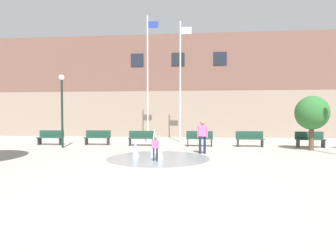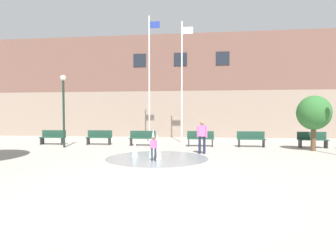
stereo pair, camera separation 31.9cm
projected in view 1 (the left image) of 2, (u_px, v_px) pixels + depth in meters
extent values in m
plane|color=#9E998E|center=(149.00, 185.00, 6.87)|extent=(100.00, 100.00, 0.00)
cube|color=gray|center=(179.00, 114.00, 25.26)|extent=(36.00, 6.00, 3.94)
cube|color=brown|center=(180.00, 69.00, 25.09)|extent=(36.00, 6.00, 4.82)
cube|color=#1E232D|center=(137.00, 60.00, 22.38)|extent=(1.10, 0.06, 1.10)
cube|color=#1E232D|center=(178.00, 59.00, 22.07)|extent=(1.10, 0.06, 1.10)
cube|color=#1E232D|center=(220.00, 59.00, 21.77)|extent=(1.10, 0.06, 1.10)
cylinder|color=gray|center=(158.00, 158.00, 11.37)|extent=(4.42, 4.42, 0.01)
cone|color=silver|center=(136.00, 149.00, 11.78)|extent=(0.31, 0.31, 0.70)
cone|color=silver|center=(154.00, 143.00, 11.44)|extent=(0.40, 0.40, 1.27)
cone|color=silver|center=(159.00, 147.00, 10.99)|extent=(0.37, 0.37, 1.04)
cube|color=#28282D|center=(40.00, 141.00, 16.49)|extent=(0.06, 0.40, 0.44)
cube|color=#28282D|center=(61.00, 142.00, 16.37)|extent=(0.06, 0.40, 0.44)
cube|color=#1E4233|center=(50.00, 138.00, 16.42)|extent=(1.60, 0.44, 0.05)
cube|color=#1E4233|center=(52.00, 134.00, 16.61)|extent=(1.60, 0.04, 0.42)
cube|color=#28282D|center=(86.00, 141.00, 16.47)|extent=(0.06, 0.40, 0.44)
cube|color=#28282D|center=(108.00, 142.00, 16.35)|extent=(0.06, 0.40, 0.44)
cube|color=#1E4233|center=(97.00, 138.00, 16.40)|extent=(1.60, 0.44, 0.05)
cube|color=#1E4233|center=(98.00, 134.00, 16.59)|extent=(1.60, 0.04, 0.42)
cube|color=#28282D|center=(130.00, 142.00, 16.00)|extent=(0.06, 0.40, 0.44)
cube|color=#28282D|center=(153.00, 142.00, 15.88)|extent=(0.06, 0.40, 0.44)
cube|color=#1E4233|center=(141.00, 138.00, 15.93)|extent=(1.60, 0.44, 0.05)
cube|color=#1E4233|center=(142.00, 134.00, 16.12)|extent=(1.60, 0.04, 0.42)
cube|color=#28282D|center=(188.00, 143.00, 15.72)|extent=(0.06, 0.40, 0.44)
cube|color=#28282D|center=(211.00, 143.00, 15.60)|extent=(0.06, 0.40, 0.44)
cube|color=#1E4233|center=(200.00, 139.00, 15.65)|extent=(1.60, 0.44, 0.05)
cube|color=#1E4233|center=(200.00, 134.00, 15.84)|extent=(1.60, 0.04, 0.42)
cube|color=#28282D|center=(238.00, 143.00, 15.50)|extent=(0.06, 0.40, 0.44)
cube|color=#28282D|center=(262.00, 143.00, 15.38)|extent=(0.06, 0.40, 0.44)
cube|color=#1E4233|center=(250.00, 139.00, 15.43)|extent=(1.60, 0.44, 0.05)
cube|color=#1E4233|center=(249.00, 135.00, 15.62)|extent=(1.60, 0.04, 0.42)
cube|color=#28282D|center=(298.00, 144.00, 15.15)|extent=(0.06, 0.40, 0.44)
cube|color=#28282D|center=(323.00, 144.00, 15.03)|extent=(0.06, 0.40, 0.44)
cube|color=#1E4233|center=(311.00, 139.00, 15.08)|extent=(1.60, 0.44, 0.05)
cube|color=#1E4233|center=(309.00, 135.00, 15.27)|extent=(1.60, 0.04, 0.42)
cylinder|color=#28282D|center=(154.00, 155.00, 10.59)|extent=(0.07, 0.07, 0.52)
cylinder|color=#28282D|center=(157.00, 155.00, 10.58)|extent=(0.07, 0.07, 0.52)
cube|color=pink|center=(155.00, 144.00, 10.57)|extent=(0.24, 0.20, 0.33)
sphere|color=brown|center=(155.00, 138.00, 10.56)|extent=(0.13, 0.13, 0.13)
cylinder|color=pink|center=(152.00, 145.00, 10.58)|extent=(0.05, 0.05, 0.34)
cylinder|color=pink|center=(159.00, 145.00, 10.56)|extent=(0.05, 0.05, 0.34)
cylinder|color=#1E233D|center=(200.00, 145.00, 12.65)|extent=(0.12, 0.12, 0.84)
cylinder|color=#1E233D|center=(205.00, 145.00, 12.63)|extent=(0.12, 0.12, 0.84)
cube|color=pink|center=(202.00, 131.00, 12.61)|extent=(0.36, 0.25, 0.54)
sphere|color=#997051|center=(203.00, 123.00, 12.60)|extent=(0.21, 0.21, 0.21)
cylinder|color=pink|center=(198.00, 132.00, 12.63)|extent=(0.08, 0.08, 0.55)
cylinder|color=pink|center=(207.00, 132.00, 12.60)|extent=(0.08, 0.08, 0.55)
cylinder|color=silver|center=(148.00, 79.00, 18.12)|extent=(0.10, 0.10, 8.71)
cube|color=#233893|center=(153.00, 25.00, 17.94)|extent=(0.70, 0.02, 0.45)
cylinder|color=silver|center=(180.00, 82.00, 17.93)|extent=(0.10, 0.10, 8.25)
cube|color=silver|center=(186.00, 30.00, 17.76)|extent=(0.70, 0.02, 0.45)
cylinder|color=#192D23|center=(62.00, 114.00, 14.91)|extent=(0.12, 0.12, 3.84)
sphere|color=white|center=(62.00, 78.00, 14.83)|extent=(0.32, 0.32, 0.32)
cylinder|color=brown|center=(311.00, 140.00, 13.85)|extent=(0.24, 0.24, 1.10)
ellipsoid|color=#2D662D|center=(312.00, 113.00, 13.79)|extent=(1.68, 1.68, 1.78)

